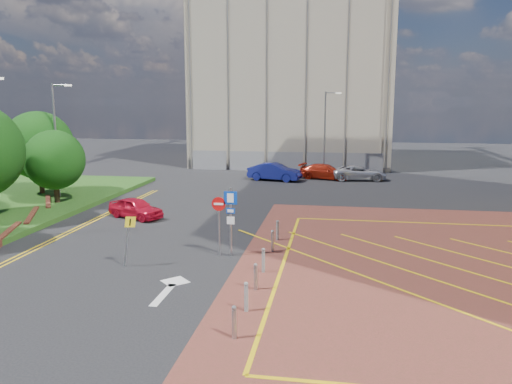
% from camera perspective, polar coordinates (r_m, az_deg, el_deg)
% --- Properties ---
extents(ground, '(140.00, 140.00, 0.00)m').
position_cam_1_polar(ground, '(22.44, -4.66, -8.01)').
color(ground, black).
rests_on(ground, ground).
extents(retaining_wall, '(6.06, 20.33, 0.40)m').
position_cam_1_polar(retaining_wall, '(29.13, -26.88, -4.42)').
color(retaining_wall, brown).
rests_on(retaining_wall, ground).
extents(tree_c, '(4.00, 4.00, 4.90)m').
position_cam_1_polar(tree_c, '(36.11, -22.05, 3.42)').
color(tree_c, '#3D2B1C').
rests_on(tree_c, grass_bed).
extents(tree_d, '(5.00, 5.00, 6.08)m').
position_cam_1_polar(tree_d, '(40.17, -23.58, 4.90)').
color(tree_d, '#3D2B1C').
rests_on(tree_d, grass_bed).
extents(lamp_left_far, '(1.53, 0.16, 8.00)m').
position_cam_1_polar(lamp_left_far, '(38.17, -21.83, 5.98)').
color(lamp_left_far, '#9EA0A8').
rests_on(lamp_left_far, grass_bed).
extents(lamp_back, '(1.53, 0.16, 8.00)m').
position_cam_1_polar(lamp_back, '(48.76, 7.96, 7.03)').
color(lamp_back, '#9EA0A8').
rests_on(lamp_back, ground).
extents(sign_cluster, '(1.17, 0.12, 3.20)m').
position_cam_1_polar(sign_cluster, '(22.77, -3.41, -2.62)').
color(sign_cluster, '#9EA0A8').
rests_on(sign_cluster, ground).
extents(warning_sign, '(0.61, 0.39, 2.25)m').
position_cam_1_polar(warning_sign, '(22.05, -14.42, -4.76)').
color(warning_sign, '#9EA0A8').
rests_on(warning_sign, ground).
extents(bollard_row, '(0.14, 11.14, 0.90)m').
position_cam_1_polar(bollard_row, '(20.31, 0.57, -8.56)').
color(bollard_row, '#9EA0A8').
rests_on(bollard_row, forecourt).
extents(construction_building, '(21.20, 19.20, 22.00)m').
position_cam_1_polar(construction_building, '(61.02, 4.45, 13.96)').
color(construction_building, '#B0A690').
rests_on(construction_building, ground).
extents(construction_fence, '(21.60, 0.06, 2.00)m').
position_cam_1_polar(construction_fence, '(51.20, 4.47, 3.47)').
color(construction_fence, gray).
rests_on(construction_fence, ground).
extents(car_red_left, '(3.97, 2.87, 1.26)m').
position_cam_1_polar(car_red_left, '(31.39, -13.58, -1.79)').
color(car_red_left, red).
rests_on(car_red_left, ground).
extents(car_blue_back, '(5.06, 2.65, 1.59)m').
position_cam_1_polar(car_blue_back, '(45.18, 2.14, 2.32)').
color(car_blue_back, navy).
rests_on(car_blue_back, ground).
extents(car_red_back, '(5.10, 3.13, 1.38)m').
position_cam_1_polar(car_red_back, '(46.44, 7.92, 2.32)').
color(car_red_back, '#AA200E').
rests_on(car_red_back, ground).
extents(car_silver_back, '(5.11, 2.76, 1.36)m').
position_cam_1_polar(car_silver_back, '(46.32, 11.73, 2.17)').
color(car_silver_back, silver).
rests_on(car_silver_back, ground).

